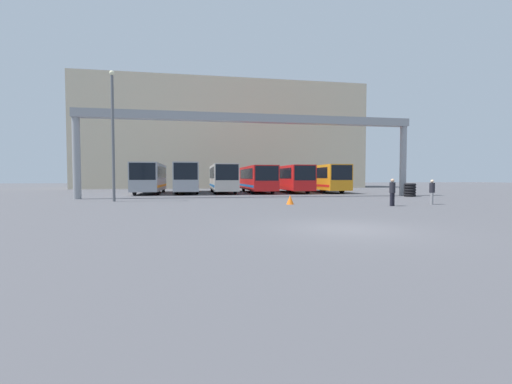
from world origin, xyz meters
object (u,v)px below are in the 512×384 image
bus_slot_1 (187,176)px  lamp_post (113,131)px  bus_slot_2 (223,177)px  pedestrian_mid_right (392,192)px  tire_stack (410,190)px  pedestrian_near_left (432,191)px  bus_slot_3 (257,178)px  bus_slot_0 (150,176)px  bus_slot_5 (322,177)px  bus_slot_4 (291,177)px  traffic_cone (290,200)px

bus_slot_1 → lamp_post: (-4.87, -13.05, 3.16)m
bus_slot_2 → pedestrian_mid_right: bus_slot_2 is taller
tire_stack → lamp_post: lamp_post is taller
pedestrian_near_left → lamp_post: bearing=-68.2°
pedestrian_near_left → lamp_post: size_ratio=0.17×
bus_slot_3 → pedestrian_mid_right: 20.26m
bus_slot_0 → pedestrian_mid_right: bus_slot_0 is taller
bus_slot_2 → tire_stack: bearing=-33.9°
bus_slot_5 → pedestrian_near_left: (0.10, -18.90, -0.95)m
pedestrian_near_left → bus_slot_0: bearing=-94.5°
lamp_post → bus_slot_1: bearing=69.5°
bus_slot_5 → pedestrian_mid_right: bearing=-99.0°
bus_slot_5 → tire_stack: 11.38m
bus_slot_3 → bus_slot_5: (7.84, -0.10, 0.08)m
bus_slot_2 → pedestrian_mid_right: size_ratio=7.02×
bus_slot_5 → tire_stack: size_ratio=9.12×
bus_slot_1 → pedestrian_near_left: size_ratio=7.66×
bus_slot_0 → bus_slot_1: bearing=10.5°
bus_slot_4 → tire_stack: 13.28m
bus_slot_1 → lamp_post: lamp_post is taller
bus_slot_0 → bus_slot_1: (3.92, 0.72, 0.02)m
bus_slot_0 → pedestrian_mid_right: bearing=-49.7°
pedestrian_mid_right → traffic_cone: pedestrian_mid_right is taller
bus_slot_1 → bus_slot_5: 15.68m
bus_slot_1 → bus_slot_4: 11.77m
bus_slot_3 → pedestrian_mid_right: size_ratio=6.78×
lamp_post → bus_slot_2: bearing=55.4°
bus_slot_3 → pedestrian_near_left: bus_slot_3 is taller
bus_slot_3 → lamp_post: lamp_post is taller
bus_slot_0 → bus_slot_3: (11.75, 0.24, -0.12)m
bus_slot_2 → tire_stack: bus_slot_2 is taller
lamp_post → bus_slot_0: bearing=85.6°
lamp_post → bus_slot_5: bearing=31.2°
pedestrian_near_left → bus_slot_3: bearing=-118.2°
bus_slot_2 → pedestrian_near_left: bearing=-58.3°
bus_slot_0 → bus_slot_3: 11.76m
bus_slot_0 → bus_slot_2: (7.84, 0.44, -0.05)m
bus_slot_1 → pedestrian_mid_right: bearing=-58.0°
bus_slot_1 → bus_slot_3: (7.84, -0.48, -0.14)m
lamp_post → tire_stack: bearing=4.6°
bus_slot_0 → bus_slot_3: size_ratio=0.96×
traffic_cone → tire_stack: size_ratio=0.50×
bus_slot_2 → bus_slot_4: (7.84, -0.40, -0.04)m
bus_slot_0 → bus_slot_4: bearing=0.1°
bus_slot_4 → pedestrian_mid_right: (0.83, -19.48, -0.87)m
bus_slot_2 → bus_slot_5: 11.76m
bus_slot_3 → pedestrian_near_left: 20.61m
bus_slot_5 → pedestrian_mid_right: size_ratio=6.65×
bus_slot_0 → bus_slot_4: bus_slot_0 is taller
bus_slot_3 → bus_slot_4: bus_slot_4 is taller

